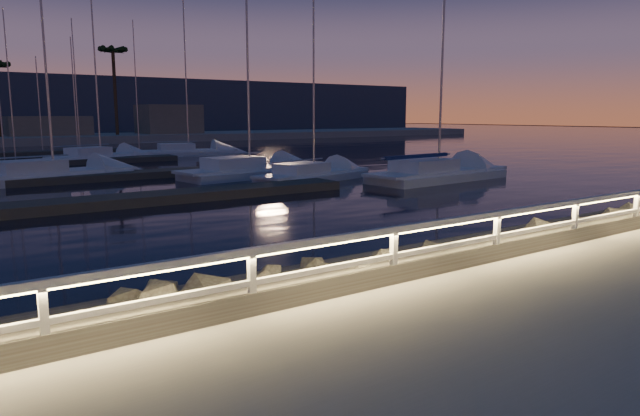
{
  "coord_description": "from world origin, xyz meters",
  "views": [
    {
      "loc": [
        -6.09,
        -7.73,
        3.12
      ],
      "look_at": [
        2.11,
        4.0,
        0.77
      ],
      "focal_mm": 32.0,
      "sensor_mm": 36.0,
      "label": 1
    }
  ],
  "objects_px": {
    "guard_rail": "(349,249)",
    "sailboat_k": "(98,156)",
    "sailboat_l": "(186,151)",
    "sailboat_c": "(49,174)",
    "sailboat_d": "(311,174)",
    "sailboat_h": "(435,173)",
    "sailboat_g": "(246,170)"
  },
  "relations": [
    {
      "from": "sailboat_c",
      "to": "sailboat_h",
      "type": "distance_m",
      "value": 21.67
    },
    {
      "from": "sailboat_d",
      "to": "sailboat_g",
      "type": "height_order",
      "value": "sailboat_g"
    },
    {
      "from": "sailboat_g",
      "to": "sailboat_h",
      "type": "height_order",
      "value": "sailboat_h"
    },
    {
      "from": "sailboat_g",
      "to": "sailboat_l",
      "type": "xyz_separation_m",
      "value": [
        4.02,
        19.42,
        -0.04
      ]
    },
    {
      "from": "sailboat_c",
      "to": "sailboat_l",
      "type": "relative_size",
      "value": 1.05
    },
    {
      "from": "sailboat_h",
      "to": "sailboat_l",
      "type": "height_order",
      "value": "sailboat_h"
    },
    {
      "from": "guard_rail",
      "to": "sailboat_d",
      "type": "height_order",
      "value": "sailboat_d"
    },
    {
      "from": "sailboat_c",
      "to": "sailboat_k",
      "type": "xyz_separation_m",
      "value": [
        5.74,
        12.56,
        -0.02
      ]
    },
    {
      "from": "sailboat_d",
      "to": "sailboat_k",
      "type": "bearing_deg",
      "value": 91.63
    },
    {
      "from": "sailboat_g",
      "to": "sailboat_h",
      "type": "relative_size",
      "value": 0.93
    },
    {
      "from": "sailboat_h",
      "to": "sailboat_k",
      "type": "distance_m",
      "value": 27.47
    },
    {
      "from": "sailboat_d",
      "to": "sailboat_g",
      "type": "relative_size",
      "value": 0.88
    },
    {
      "from": "sailboat_g",
      "to": "guard_rail",
      "type": "bearing_deg",
      "value": -121.23
    },
    {
      "from": "guard_rail",
      "to": "sailboat_k",
      "type": "relative_size",
      "value": 3.1
    },
    {
      "from": "guard_rail",
      "to": "sailboat_l",
      "type": "relative_size",
      "value": 3.05
    },
    {
      "from": "sailboat_g",
      "to": "sailboat_l",
      "type": "height_order",
      "value": "sailboat_g"
    },
    {
      "from": "sailboat_h",
      "to": "guard_rail",
      "type": "bearing_deg",
      "value": -144.45
    },
    {
      "from": "sailboat_d",
      "to": "sailboat_l",
      "type": "distance_m",
      "value": 23.14
    },
    {
      "from": "guard_rail",
      "to": "sailboat_g",
      "type": "bearing_deg",
      "value": 66.58
    },
    {
      "from": "sailboat_c",
      "to": "sailboat_l",
      "type": "bearing_deg",
      "value": 35.82
    },
    {
      "from": "sailboat_c",
      "to": "sailboat_g",
      "type": "relative_size",
      "value": 0.99
    },
    {
      "from": "sailboat_k",
      "to": "sailboat_l",
      "type": "bearing_deg",
      "value": -4.24
    },
    {
      "from": "sailboat_c",
      "to": "sailboat_h",
      "type": "height_order",
      "value": "sailboat_h"
    },
    {
      "from": "sailboat_h",
      "to": "sailboat_k",
      "type": "height_order",
      "value": "sailboat_h"
    },
    {
      "from": "sailboat_c",
      "to": "sailboat_d",
      "type": "height_order",
      "value": "sailboat_c"
    },
    {
      "from": "guard_rail",
      "to": "sailboat_c",
      "type": "height_order",
      "value": "sailboat_c"
    },
    {
      "from": "sailboat_c",
      "to": "sailboat_g",
      "type": "bearing_deg",
      "value": -34.76
    },
    {
      "from": "sailboat_d",
      "to": "sailboat_l",
      "type": "xyz_separation_m",
      "value": [
        1.81,
        23.07,
        0.02
      ]
    },
    {
      "from": "guard_rail",
      "to": "sailboat_l",
      "type": "distance_m",
      "value": 44.13
    },
    {
      "from": "sailboat_d",
      "to": "sailboat_k",
      "type": "height_order",
      "value": "sailboat_k"
    },
    {
      "from": "sailboat_h",
      "to": "sailboat_k",
      "type": "relative_size",
      "value": 1.16
    },
    {
      "from": "guard_rail",
      "to": "sailboat_l",
      "type": "height_order",
      "value": "sailboat_l"
    }
  ]
}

